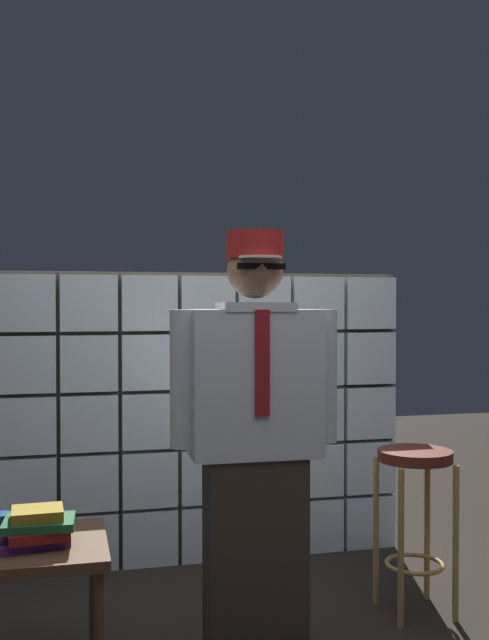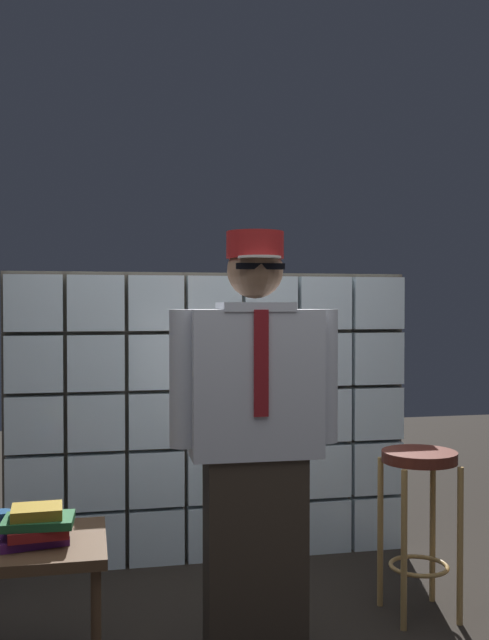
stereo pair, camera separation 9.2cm
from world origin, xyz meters
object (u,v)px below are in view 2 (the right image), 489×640
object	(u,v)px
bar_stool	(419,493)
book_stack	(36,526)
side_table	(34,560)
standing_person	(255,438)
coffee_mug	(4,524)

from	to	relation	value
bar_stool	book_stack	bearing A→B (deg)	-168.23
bar_stool	side_table	xyz separation A→B (m)	(-1.67, -0.31, -0.08)
standing_person	coffee_mug	size ratio (longest dim) A/B	13.50
book_stack	coffee_mug	bearing A→B (deg)	138.16
standing_person	coffee_mug	world-z (taller)	standing_person
bar_stool	standing_person	bearing A→B (deg)	-161.85
side_table	coffee_mug	xyz separation A→B (m)	(-0.12, 0.07, 0.12)
standing_person	book_stack	bearing A→B (deg)	-173.69
standing_person	side_table	xyz separation A→B (m)	(-0.84, -0.03, -0.41)
standing_person	side_table	size ratio (longest dim) A/B	3.10
side_table	coffee_mug	bearing A→B (deg)	147.63
standing_person	bar_stool	world-z (taller)	standing_person
standing_person	book_stack	distance (m)	0.88
bar_stool	book_stack	size ratio (longest dim) A/B	2.62
standing_person	coffee_mug	distance (m)	1.00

